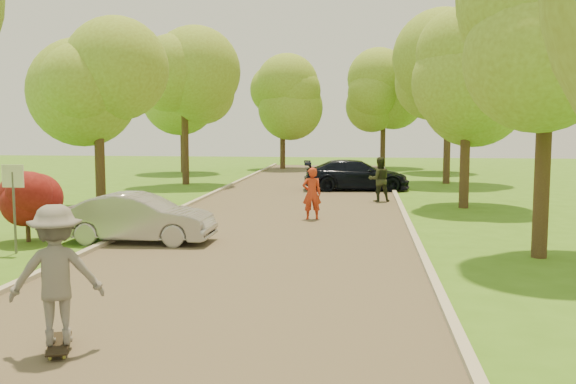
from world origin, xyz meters
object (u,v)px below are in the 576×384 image
at_px(street_sign, 13,190).
at_px(longboard, 59,344).
at_px(dark_sedan, 356,175).
at_px(person_striped, 312,194).
at_px(skateboarder, 56,274).
at_px(silver_sedan, 139,218).
at_px(person_olive, 379,180).

xyz_separation_m(street_sign, longboard, (4.24, -6.35, -1.46)).
distance_m(dark_sedan, person_striped, 9.70).
xyz_separation_m(longboard, person_striped, (2.51, 12.70, 0.76)).
bearing_deg(longboard, skateboarder, 41.77).
height_order(street_sign, skateboarder, street_sign).
relative_size(skateboarder, person_striped, 1.12).
distance_m(silver_sedan, skateboarder, 8.29).
bearing_deg(street_sign, skateboarder, -56.23).
height_order(dark_sedan, longboard, dark_sedan).
bearing_deg(dark_sedan, silver_sedan, 152.70).
bearing_deg(skateboarder, silver_sedan, -99.50).
height_order(silver_sedan, longboard, silver_sedan).
height_order(longboard, person_olive, person_olive).
bearing_deg(silver_sedan, person_olive, -33.26).
height_order(dark_sedan, person_olive, person_olive).
xyz_separation_m(street_sign, dark_sedan, (8.10, 15.96, -0.84)).
bearing_deg(dark_sedan, person_olive, -173.41).
xyz_separation_m(silver_sedan, dark_sedan, (5.60, 14.22, 0.07)).
relative_size(street_sign, longboard, 2.12).
bearing_deg(person_olive, longboard, 63.74).
bearing_deg(dark_sedan, longboard, 164.39).
distance_m(street_sign, person_olive, 14.69).
distance_m(silver_sedan, person_olive, 11.79).
bearing_deg(street_sign, person_striped, 43.26).
height_order(silver_sedan, dark_sedan, dark_sedan).
bearing_deg(street_sign, dark_sedan, 63.09).
xyz_separation_m(longboard, person_olive, (4.83, 17.87, 0.80)).
xyz_separation_m(longboard, skateboarder, (-0.00, -0.00, 0.99)).
height_order(silver_sedan, skateboarder, skateboarder).
distance_m(dark_sedan, longboard, 22.65).
bearing_deg(dark_sedan, street_sign, 147.29).
bearing_deg(silver_sedan, street_sign, 125.49).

